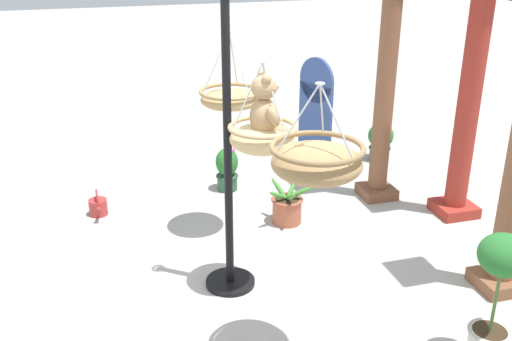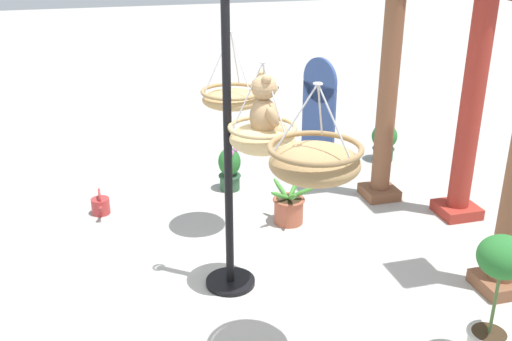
{
  "view_description": "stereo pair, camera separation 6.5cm",
  "coord_description": "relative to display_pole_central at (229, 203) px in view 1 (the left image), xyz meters",
  "views": [
    {
      "loc": [
        4.31,
        -1.2,
        2.99
      ],
      "look_at": [
        0.02,
        0.03,
        1.13
      ],
      "focal_mm": 41.69,
      "sensor_mm": 36.0,
      "label": 1
    },
    {
      "loc": [
        4.32,
        -1.14,
        2.99
      ],
      "look_at": [
        0.02,
        0.03,
        1.13
      ],
      "focal_mm": 41.69,
      "sensor_mm": 36.0,
      "label": 2
    }
  ],
  "objects": [
    {
      "name": "potted_plant_tall_leafy",
      "position": [
        1.5,
        1.57,
        -0.21
      ],
      "size": [
        0.35,
        0.35,
        1.05
      ],
      "color": "beige",
      "rests_on": "ground"
    },
    {
      "name": "greenhouse_pillar_left",
      "position": [
        -0.68,
        2.73,
        0.54
      ],
      "size": [
        0.44,
        0.44,
        2.78
      ],
      "color": "#9E2D23",
      "rests_on": "ground"
    },
    {
      "name": "watering_can",
      "position": [
        -1.73,
        -1.08,
        -0.7
      ],
      "size": [
        0.35,
        0.2,
        0.3
      ],
      "color": "#B23333",
      "rests_on": "ground"
    },
    {
      "name": "potted_plant_small_succulent",
      "position": [
        -2.4,
        2.68,
        -0.53
      ],
      "size": [
        0.34,
        0.34,
        0.55
      ],
      "color": "#2D5638",
      "rests_on": "ground"
    },
    {
      "name": "teddy_bear",
      "position": [
        0.15,
        0.27,
        0.85
      ],
      "size": [
        0.35,
        0.31,
        0.51
      ],
      "color": "tan"
    },
    {
      "name": "potted_plant_bushy_green",
      "position": [
        -0.99,
        0.87,
        -0.62
      ],
      "size": [
        0.51,
        0.53,
        0.46
      ],
      "color": "#AD563D",
      "rests_on": "ground"
    },
    {
      "name": "greenhouse_pillar_far_back",
      "position": [
        -1.33,
        2.11,
        0.59
      ],
      "size": [
        0.41,
        0.41,
        2.88
      ],
      "color": "brown",
      "rests_on": "ground"
    },
    {
      "name": "hanging_basket_right_low",
      "position": [
        1.13,
        0.32,
        0.78
      ],
      "size": [
        0.62,
        0.62,
        0.64
      ],
      "color": "#A37F51"
    },
    {
      "name": "potted_plant_flowering_red",
      "position": [
        -2.0,
        0.45,
        -0.53
      ],
      "size": [
        0.27,
        0.27,
        0.54
      ],
      "color": "#2D5638",
      "rests_on": "ground"
    },
    {
      "name": "display_pole_central",
      "position": [
        0.0,
        0.0,
        0.0
      ],
      "size": [
        0.44,
        0.44,
        2.55
      ],
      "color": "black",
      "rests_on": "ground"
    },
    {
      "name": "ground_plane",
      "position": [
        0.11,
        0.17,
        -0.8
      ],
      "size": [
        40.0,
        40.0,
        0.0
      ],
      "primitive_type": "plane",
      "color": "#ADAAA3"
    },
    {
      "name": "display_sign_board",
      "position": [
        -2.34,
        1.7,
        0.07
      ],
      "size": [
        0.54,
        0.25,
        1.47
      ],
      "color": "#334C8C",
      "rests_on": "ground"
    },
    {
      "name": "hanging_basket_left_high",
      "position": [
        -0.95,
        0.25,
        0.64
      ],
      "size": [
        0.6,
        0.6,
        0.74
      ],
      "color": "tan"
    },
    {
      "name": "hanging_basket_with_teddy",
      "position": [
        0.15,
        0.25,
        0.62
      ],
      "size": [
        0.55,
        0.55,
        0.73
      ],
      "color": "tan"
    }
  ]
}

